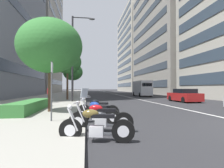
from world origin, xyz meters
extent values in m
cube|color=gray|center=(30.00, 11.21, 0.07)|extent=(160.00, 8.81, 0.15)
cube|color=silver|center=(35.00, 0.00, 0.00)|extent=(110.00, 0.16, 0.01)
cylinder|color=black|center=(-0.05, 7.21, 0.32)|extent=(0.26, 0.64, 0.63)
cylinder|color=silver|center=(-0.05, 7.21, 0.32)|extent=(0.20, 0.34, 0.32)
cylinder|color=black|center=(-0.37, 5.78, 0.32)|extent=(0.26, 0.64, 0.63)
cylinder|color=silver|center=(-0.37, 5.78, 0.32)|extent=(0.20, 0.34, 0.32)
cube|color=silver|center=(-0.21, 6.50, 0.30)|extent=(0.34, 0.43, 0.28)
cube|color=black|center=(-0.25, 6.32, 0.72)|extent=(0.35, 0.67, 0.10)
ellipsoid|color=brown|center=(-0.17, 6.66, 0.78)|extent=(0.33, 0.50, 0.24)
cylinder|color=silver|center=(-0.13, 7.15, 0.62)|extent=(0.11, 0.32, 0.64)
cylinder|color=silver|center=(0.00, 7.12, 0.62)|extent=(0.11, 0.32, 0.64)
cylinder|color=silver|center=(-0.08, 7.06, 1.08)|extent=(0.59, 0.17, 0.04)
sphere|color=silver|center=(-0.04, 7.23, 0.96)|extent=(0.14, 0.14, 0.14)
cylinder|color=silver|center=(-0.13, 6.19, 0.19)|extent=(0.24, 0.69, 0.16)
cylinder|color=black|center=(1.14, 7.04, 0.33)|extent=(0.26, 0.68, 0.67)
cylinder|color=silver|center=(1.14, 7.04, 0.33)|extent=(0.20, 0.35, 0.33)
cylinder|color=black|center=(0.80, 5.53, 0.33)|extent=(0.26, 0.68, 0.67)
cylinder|color=silver|center=(0.80, 5.53, 0.33)|extent=(0.20, 0.35, 0.33)
cube|color=silver|center=(0.97, 6.29, 0.32)|extent=(0.34, 0.43, 0.28)
cube|color=black|center=(0.93, 6.11, 0.73)|extent=(0.35, 0.67, 0.10)
ellipsoid|color=#AD1116|center=(1.01, 6.45, 0.79)|extent=(0.33, 0.50, 0.24)
cylinder|color=silver|center=(1.05, 6.98, 0.64)|extent=(0.11, 0.32, 0.64)
cylinder|color=silver|center=(1.19, 6.95, 0.64)|extent=(0.11, 0.32, 0.64)
cylinder|color=silver|center=(1.10, 6.89, 1.09)|extent=(0.59, 0.16, 0.04)
sphere|color=silver|center=(1.14, 7.06, 0.97)|extent=(0.14, 0.14, 0.14)
cylinder|color=silver|center=(1.04, 5.98, 0.20)|extent=(0.24, 0.69, 0.16)
cylinder|color=black|center=(2.83, 6.91, 0.32)|extent=(0.49, 0.59, 0.65)
cylinder|color=silver|center=(2.83, 6.91, 0.32)|extent=(0.30, 0.34, 0.32)
cylinder|color=black|center=(1.91, 5.70, 0.32)|extent=(0.49, 0.59, 0.65)
cylinder|color=silver|center=(1.91, 5.70, 0.32)|extent=(0.30, 0.34, 0.32)
cube|color=silver|center=(2.37, 6.30, 0.31)|extent=(0.44, 0.46, 0.28)
cube|color=black|center=(2.26, 6.16, 0.72)|extent=(0.56, 0.64, 0.10)
ellipsoid|color=navy|center=(2.47, 6.44, 0.78)|extent=(0.47, 0.51, 0.24)
cylinder|color=silver|center=(2.73, 6.89, 0.63)|extent=(0.23, 0.28, 0.64)
cylinder|color=silver|center=(2.84, 6.80, 0.63)|extent=(0.23, 0.28, 0.64)
cylinder|color=silver|center=(2.73, 6.78, 1.08)|extent=(0.50, 0.39, 0.04)
sphere|color=silver|center=(2.84, 6.92, 0.96)|extent=(0.14, 0.14, 0.14)
cube|color=#B2BCC6|center=(2.80, 6.86, 1.26)|extent=(0.42, 0.36, 0.44)
cylinder|color=silver|center=(2.31, 6.00, 0.19)|extent=(0.49, 0.60, 0.16)
cylinder|color=black|center=(4.05, 6.89, 0.33)|extent=(0.36, 0.65, 0.66)
cylinder|color=silver|center=(4.05, 6.89, 0.33)|extent=(0.25, 0.35, 0.33)
cylinder|color=black|center=(3.49, 5.53, 0.33)|extent=(0.36, 0.65, 0.66)
cylinder|color=silver|center=(3.49, 5.53, 0.33)|extent=(0.25, 0.35, 0.33)
cube|color=silver|center=(3.77, 6.21, 0.31)|extent=(0.39, 0.45, 0.28)
cube|color=black|center=(3.70, 6.04, 0.73)|extent=(0.45, 0.68, 0.10)
ellipsoid|color=black|center=(3.83, 6.37, 0.79)|extent=(0.40, 0.52, 0.24)
cylinder|color=silver|center=(3.96, 6.84, 0.64)|extent=(0.16, 0.31, 0.64)
cylinder|color=silver|center=(4.08, 6.79, 0.64)|extent=(0.16, 0.31, 0.64)
cylinder|color=silver|center=(3.99, 6.74, 1.09)|extent=(0.57, 0.26, 0.04)
sphere|color=silver|center=(4.06, 6.91, 0.97)|extent=(0.14, 0.14, 0.14)
cube|color=#B2BCC6|center=(4.03, 6.83, 1.27)|extent=(0.45, 0.28, 0.44)
cylinder|color=silver|center=(3.79, 5.90, 0.20)|extent=(0.35, 0.67, 0.16)
cube|color=maroon|center=(13.17, -3.60, 0.55)|extent=(4.23, 1.95, 0.80)
cube|color=black|center=(12.98, -3.60, 1.17)|extent=(2.02, 1.75, 0.45)
cylinder|color=black|center=(14.53, -2.72, 0.31)|extent=(0.63, 0.24, 0.62)
cylinder|color=black|center=(14.57, -4.41, 0.31)|extent=(0.63, 0.24, 0.62)
cylinder|color=black|center=(11.77, -2.79, 0.31)|extent=(0.63, 0.24, 0.62)
cylinder|color=black|center=(11.81, -4.48, 0.31)|extent=(0.63, 0.24, 0.62)
cube|color=#B7B7BC|center=(26.76, -3.14, 1.47)|extent=(6.01, 2.06, 2.51)
cube|color=black|center=(23.78, -3.12, 2.03)|extent=(0.05, 1.69, 0.56)
cylinder|color=black|center=(28.80, -2.25, 0.36)|extent=(0.72, 0.27, 0.72)
cylinder|color=black|center=(28.79, -4.06, 0.36)|extent=(0.72, 0.27, 0.72)
cylinder|color=black|center=(24.73, -2.22, 0.36)|extent=(0.72, 0.27, 0.72)
cylinder|color=black|center=(24.72, -4.03, 0.36)|extent=(0.72, 0.27, 0.72)
cylinder|color=#47494C|center=(2.43, 8.17, 1.36)|extent=(0.06, 0.06, 2.42)
cube|color=silver|center=(2.43, 8.16, 2.32)|extent=(0.32, 0.02, 0.40)
cylinder|color=#232326|center=(13.34, 8.15, 4.41)|extent=(0.18, 0.18, 8.52)
cylinder|color=#232326|center=(13.34, 7.19, 8.57)|extent=(0.10, 1.93, 0.10)
ellipsoid|color=slate|center=(13.34, 6.22, 8.49)|extent=(0.44, 0.60, 0.20)
cube|color=gold|center=(12.99, 8.15, 4.61)|extent=(0.56, 0.03, 1.10)
cube|color=gold|center=(13.69, 8.15, 4.61)|extent=(0.56, 0.03, 1.10)
cube|color=#337033|center=(6.18, 10.05, 0.44)|extent=(5.73, 1.10, 0.58)
cylinder|color=#473323|center=(5.57, 8.83, 1.33)|extent=(0.22, 0.22, 2.36)
ellipsoid|color=#2D6B2D|center=(5.57, 8.83, 3.88)|extent=(3.65, 3.65, 3.10)
cylinder|color=#473323|center=(16.39, 8.93, 1.72)|extent=(0.22, 0.22, 3.14)
ellipsoid|color=#2D6B2D|center=(16.39, 8.93, 4.48)|extent=(3.17, 3.17, 2.69)
cylinder|color=#473323|center=(24.69, 8.90, 1.50)|extent=(0.22, 0.22, 2.70)
ellipsoid|color=#2D6B2D|center=(24.69, 8.90, 4.02)|extent=(3.13, 3.13, 2.66)
cube|color=#2D2D33|center=(11.77, 10.05, 0.54)|extent=(0.39, 0.36, 0.78)
cube|color=maroon|center=(11.77, 10.05, 1.20)|extent=(0.48, 0.42, 0.54)
sphere|color=tan|center=(11.77, 10.05, 1.58)|extent=(0.21, 0.21, 0.21)
cube|color=gray|center=(41.04, -16.01, 14.93)|extent=(27.76, 14.39, 29.85)
cube|color=#2D3842|center=(41.04, -8.77, 2.39)|extent=(24.98, 0.08, 1.50)
cube|color=#2D3842|center=(41.04, -8.77, 6.06)|extent=(24.98, 0.08, 1.50)
cube|color=#2D3842|center=(41.04, -8.77, 9.72)|extent=(24.98, 0.08, 1.50)
cube|color=#2D3842|center=(41.04, -8.77, 13.39)|extent=(24.98, 0.08, 1.50)
cube|color=#2D3842|center=(41.04, -8.77, 17.06)|extent=(24.98, 0.08, 1.50)
cube|color=#2D3842|center=(41.04, -8.77, 20.73)|extent=(24.98, 0.08, 1.50)
cube|color=#2D3842|center=(41.04, -8.77, 24.39)|extent=(24.98, 0.08, 1.50)
cube|color=#B7B2A3|center=(71.13, -17.23, 17.12)|extent=(29.86, 16.84, 34.24)
cube|color=#384756|center=(71.13, -8.77, 2.74)|extent=(26.87, 0.08, 1.50)
cube|color=#384756|center=(71.13, -8.77, 5.68)|extent=(26.87, 0.08, 1.50)
cube|color=#384756|center=(71.13, -8.77, 8.63)|extent=(26.87, 0.08, 1.50)
cube|color=#384756|center=(71.13, -8.77, 11.57)|extent=(26.87, 0.08, 1.50)
cube|color=#384756|center=(71.13, -8.77, 14.52)|extent=(26.87, 0.08, 1.50)
cube|color=#384756|center=(71.13, -8.77, 17.46)|extent=(26.87, 0.08, 1.50)
cube|color=#384756|center=(71.13, -8.77, 20.41)|extent=(26.87, 0.08, 1.50)
cube|color=#384756|center=(71.13, -8.77, 23.35)|extent=(26.87, 0.08, 1.50)
cube|color=#384756|center=(71.13, -8.77, 26.30)|extent=(26.87, 0.08, 1.50)
cube|color=#384756|center=(71.13, -8.77, 29.24)|extent=(26.87, 0.08, 1.50)
cube|color=#384756|center=(71.13, -8.77, 32.19)|extent=(26.87, 0.08, 1.50)
cube|color=#232D3D|center=(25.21, 16.58, 4.22)|extent=(28.81, 0.08, 1.50)
cube|color=#232D3D|center=(25.21, 16.58, 13.31)|extent=(28.81, 0.08, 1.50)
cube|color=gray|center=(58.45, 24.17, 21.08)|extent=(29.48, 15.11, 42.16)
cube|color=#384756|center=(58.45, 16.58, 3.37)|extent=(26.53, 0.08, 1.50)
cube|color=#384756|center=(58.45, 16.58, 8.55)|extent=(26.53, 0.08, 1.50)
cube|color=#384756|center=(58.45, 16.58, 13.73)|extent=(26.53, 0.08, 1.50)
cube|color=#384756|center=(58.45, 16.58, 18.91)|extent=(26.53, 0.08, 1.50)
cube|color=#384756|center=(58.45, 16.58, 24.09)|extent=(26.53, 0.08, 1.50)
cube|color=#384756|center=(58.45, 16.58, 29.27)|extent=(26.53, 0.08, 1.50)
camera|label=1|loc=(-5.30, 6.78, 1.49)|focal=29.56mm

